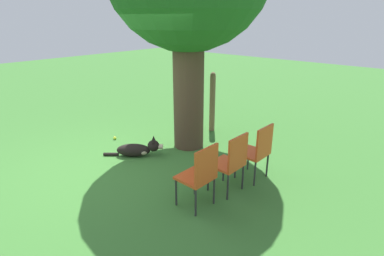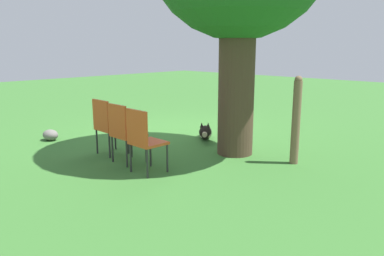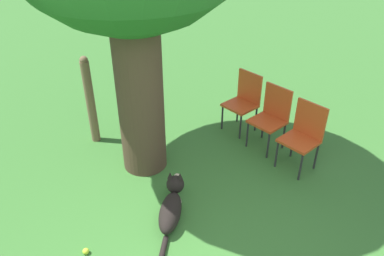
# 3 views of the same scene
# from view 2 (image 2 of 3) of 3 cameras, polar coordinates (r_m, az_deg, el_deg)

# --- Properties ---
(ground_plane) EXTENTS (30.00, 30.00, 0.00)m
(ground_plane) POSITION_cam_2_polar(r_m,az_deg,el_deg) (7.60, -0.85, -1.07)
(ground_plane) COLOR #38702D
(dog) EXTENTS (0.91, 0.79, 0.39)m
(dog) POSITION_cam_2_polar(r_m,az_deg,el_deg) (7.21, 2.05, -0.67)
(dog) COLOR black
(dog) RESTS_ON ground_plane
(fence_post) EXTENTS (0.13, 0.13, 1.34)m
(fence_post) POSITION_cam_2_polar(r_m,az_deg,el_deg) (5.83, 15.58, 1.17)
(fence_post) COLOR brown
(fence_post) RESTS_ON ground_plane
(red_chair_0) EXTENTS (0.43, 0.45, 0.92)m
(red_chair_0) POSITION_cam_2_polar(r_m,az_deg,el_deg) (6.27, -12.82, 0.64)
(red_chair_0) COLOR #D14C1E
(red_chair_0) RESTS_ON ground_plane
(red_chair_1) EXTENTS (0.43, 0.45, 0.92)m
(red_chair_1) POSITION_cam_2_polar(r_m,az_deg,el_deg) (5.74, -10.36, -0.30)
(red_chair_1) COLOR #D14C1E
(red_chair_1) RESTS_ON ground_plane
(red_chair_2) EXTENTS (0.43, 0.45, 0.92)m
(red_chair_2) POSITION_cam_2_polar(r_m,az_deg,el_deg) (5.23, -7.41, -1.44)
(red_chair_2) COLOR #D14C1E
(red_chair_2) RESTS_ON ground_plane
(tennis_ball) EXTENTS (0.07, 0.07, 0.07)m
(tennis_ball) POSITION_cam_2_polar(r_m,az_deg,el_deg) (7.90, 7.94, -0.42)
(tennis_ball) COLOR #CCE033
(tennis_ball) RESTS_ON ground_plane
(garden_rock) EXTENTS (0.26, 0.34, 0.20)m
(garden_rock) POSITION_cam_2_polar(r_m,az_deg,el_deg) (7.66, -20.77, -0.99)
(garden_rock) COLOR slate
(garden_rock) RESTS_ON ground_plane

